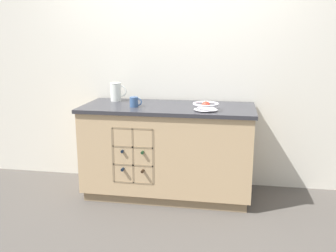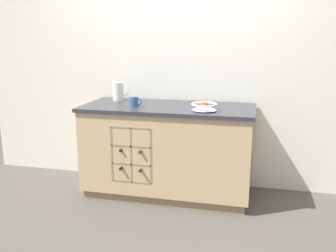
% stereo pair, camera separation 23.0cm
% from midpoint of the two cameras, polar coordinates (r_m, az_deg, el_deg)
% --- Properties ---
extents(ground_plane, '(14.00, 14.00, 0.00)m').
position_cam_midpoint_polar(ground_plane, '(3.87, 1.73, -10.23)').
color(ground_plane, '#4C4742').
extents(back_wall, '(4.40, 0.06, 2.55)m').
position_cam_midpoint_polar(back_wall, '(3.96, 3.09, 9.36)').
color(back_wall, silver).
rests_on(back_wall, ground_plane).
extents(kitchen_island, '(1.66, 0.74, 0.91)m').
position_cam_midpoint_polar(kitchen_island, '(3.71, 1.72, -3.73)').
color(kitchen_island, '#8B7354').
rests_on(kitchen_island, ground_plane).
extents(fruit_bowl, '(0.24, 0.24, 0.08)m').
position_cam_midpoint_polar(fruit_bowl, '(3.38, 7.51, 3.01)').
color(fruit_bowl, silver).
rests_on(fruit_bowl, kitchen_island).
extents(white_pitcher, '(0.17, 0.12, 0.19)m').
position_cam_midpoint_polar(white_pitcher, '(3.93, -5.91, 5.33)').
color(white_pitcher, silver).
rests_on(white_pitcher, kitchen_island).
extents(ceramic_mug, '(0.12, 0.08, 0.10)m').
position_cam_midpoint_polar(ceramic_mug, '(3.57, -3.34, 3.72)').
color(ceramic_mug, '#385684').
rests_on(ceramic_mug, kitchen_island).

